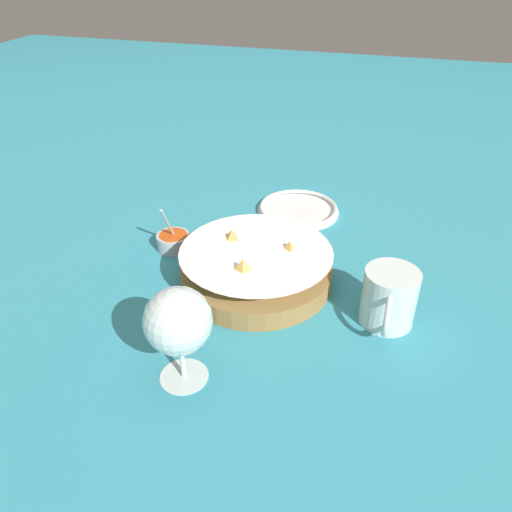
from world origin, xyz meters
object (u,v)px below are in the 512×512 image
at_px(sauce_cup, 174,241).
at_px(wine_glass, 178,323).
at_px(beer_mug, 389,300).
at_px(side_plate, 298,209).
at_px(food_basket, 256,268).

relative_size(sauce_cup, wine_glass, 0.70).
height_order(wine_glass, beer_mug, wine_glass).
height_order(wine_glass, side_plate, wine_glass).
bearing_deg(food_basket, wine_glass, -7.50).
bearing_deg(beer_mug, food_basket, -100.45).
height_order(food_basket, sauce_cup, sauce_cup).
bearing_deg(sauce_cup, beer_mug, 76.08).
height_order(sauce_cup, side_plate, sauce_cup).
bearing_deg(food_basket, sauce_cup, -108.04).
distance_m(wine_glass, side_plate, 0.53).
xyz_separation_m(food_basket, side_plate, (-0.28, 0.02, -0.02)).
bearing_deg(wine_glass, beer_mug, 127.80).
distance_m(sauce_cup, wine_glass, 0.35).
relative_size(beer_mug, side_plate, 0.68).
xyz_separation_m(food_basket, wine_glass, (0.25, -0.03, 0.07)).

